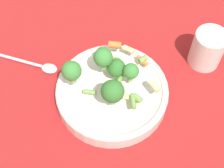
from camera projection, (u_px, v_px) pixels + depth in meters
ground_plane at (112, 97)px, 0.66m from camera, size 3.00×3.00×0.00m
bowl at (112, 92)px, 0.64m from camera, size 0.23×0.23×0.04m
pasta_salad at (108, 72)px, 0.59m from camera, size 0.16×0.16×0.08m
cup at (208, 48)px, 0.67m from camera, size 0.07×0.07×0.09m
spoon at (33, 64)px, 0.70m from camera, size 0.18×0.08×0.01m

